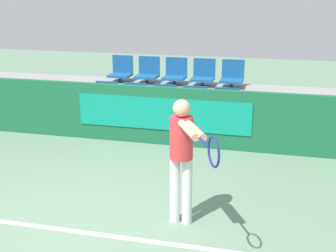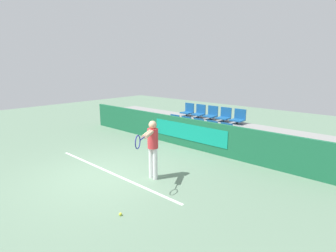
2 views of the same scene
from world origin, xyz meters
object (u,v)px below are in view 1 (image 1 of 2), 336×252
at_px(stadium_chair_3, 194,104).
at_px(stadium_chair_6, 148,72).
at_px(stadium_chair_7, 175,73).
at_px(tennis_player, 183,151).
at_px(stadium_chair_2, 163,102).
at_px(stadium_chair_0, 105,98).
at_px(stadium_chair_9, 232,76).
at_px(stadium_chair_8, 203,75).
at_px(stadium_chair_4, 225,106).
at_px(stadium_chair_5, 121,71).
at_px(stadium_chair_1, 134,100).

distance_m(stadium_chair_3, stadium_chair_6, 1.69).
height_order(stadium_chair_7, tennis_player, tennis_player).
height_order(stadium_chair_2, stadium_chair_3, same).
height_order(stadium_chair_0, stadium_chair_7, stadium_chair_7).
relative_size(stadium_chair_3, stadium_chair_7, 1.00).
height_order(stadium_chair_0, stadium_chair_9, stadium_chair_9).
bearing_deg(stadium_chair_3, stadium_chair_6, 140.74).
height_order(stadium_chair_2, stadium_chair_8, stadium_chair_8).
bearing_deg(stadium_chair_4, stadium_chair_7, 140.74).
bearing_deg(stadium_chair_4, stadium_chair_5, 157.77).
height_order(stadium_chair_8, tennis_player, tennis_player).
xyz_separation_m(stadium_chair_3, stadium_chair_5, (-1.91, 1.04, 0.40)).
height_order(stadium_chair_6, stadium_chair_9, same).
bearing_deg(stadium_chair_1, stadium_chair_4, 0.00).
bearing_deg(stadium_chair_1, stadium_chair_7, 58.55).
relative_size(stadium_chair_0, stadium_chair_4, 1.00).
xyz_separation_m(stadium_chair_5, stadium_chair_8, (1.91, 0.00, 0.00)).
xyz_separation_m(stadium_chair_3, stadium_chair_6, (-1.27, 1.04, 0.40)).
distance_m(stadium_chair_4, stadium_chair_8, 1.28).
bearing_deg(stadium_chair_6, stadium_chair_7, 0.00).
distance_m(stadium_chair_5, stadium_chair_8, 1.91).
height_order(stadium_chair_1, stadium_chair_4, same).
height_order(stadium_chair_8, stadium_chair_9, same).
xyz_separation_m(stadium_chair_4, stadium_chair_7, (-1.27, 1.04, 0.40)).
distance_m(stadium_chair_5, stadium_chair_7, 1.27).
height_order(stadium_chair_0, stadium_chair_5, stadium_chair_5).
xyz_separation_m(stadium_chair_0, tennis_player, (2.49, -3.72, 0.36)).
relative_size(stadium_chair_2, stadium_chair_8, 1.00).
bearing_deg(tennis_player, stadium_chair_7, 75.95).
distance_m(stadium_chair_2, stadium_chair_7, 1.11).
bearing_deg(stadium_chair_6, stadium_chair_3, -39.26).
bearing_deg(stadium_chair_7, stadium_chair_0, -140.74).
distance_m(stadium_chair_1, tennis_player, 4.17).
bearing_deg(stadium_chair_5, stadium_chair_3, -28.59).
xyz_separation_m(stadium_chair_8, tennis_player, (0.59, -4.76, -0.05)).
bearing_deg(stadium_chair_0, stadium_chair_3, 0.00).
relative_size(stadium_chair_2, stadium_chair_3, 1.00).
relative_size(stadium_chair_0, stadium_chair_2, 1.00).
relative_size(stadium_chair_3, stadium_chair_6, 1.00).
bearing_deg(stadium_chair_2, stadium_chair_4, 0.00).
relative_size(stadium_chair_8, tennis_player, 0.35).
bearing_deg(stadium_chair_9, stadium_chair_2, -140.74).
distance_m(stadium_chair_2, stadium_chair_5, 1.69).
height_order(stadium_chair_4, stadium_chair_8, stadium_chair_8).
bearing_deg(stadium_chair_9, stadium_chair_6, 180.00).
height_order(stadium_chair_6, tennis_player, tennis_player).
height_order(stadium_chair_2, tennis_player, tennis_player).
height_order(stadium_chair_0, stadium_chair_2, same).
height_order(stadium_chair_3, stadium_chair_9, stadium_chair_9).
bearing_deg(stadium_chair_0, stadium_chair_7, 39.26).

